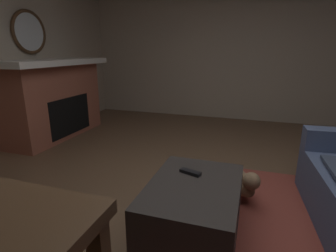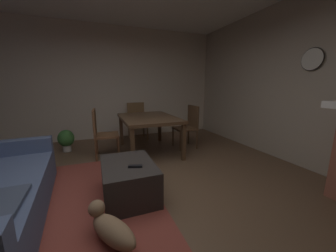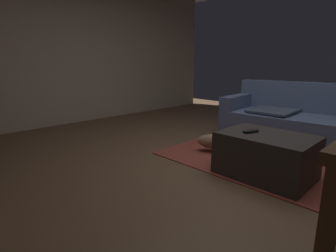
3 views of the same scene
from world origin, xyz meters
name	(u,v)px [view 1 (image 1 of 3)]	position (x,y,z in m)	size (l,w,h in m)	color
floor	(206,214)	(0.00, 0.00, 0.00)	(8.14, 8.14, 0.00)	brown
wall_left	(242,44)	(-3.39, 0.00, 1.41)	(0.12, 6.38, 2.82)	#B7A893
fireplace	(53,99)	(-1.34, -2.61, 0.60)	(1.84, 0.76, 1.18)	#9E5642
round_wall_mirror	(29,32)	(-1.34, -2.90, 1.56)	(0.63, 0.05, 0.63)	#4C331E
ottoman_coffee_table	(193,212)	(0.33, -0.04, 0.22)	(0.85, 0.61, 0.43)	#2D2826
tv_remote	(190,172)	(0.18, -0.10, 0.45)	(0.05, 0.16, 0.02)	black
small_dog	(239,180)	(-0.37, 0.23, 0.16)	(0.56, 0.44, 0.28)	#8C6B4C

